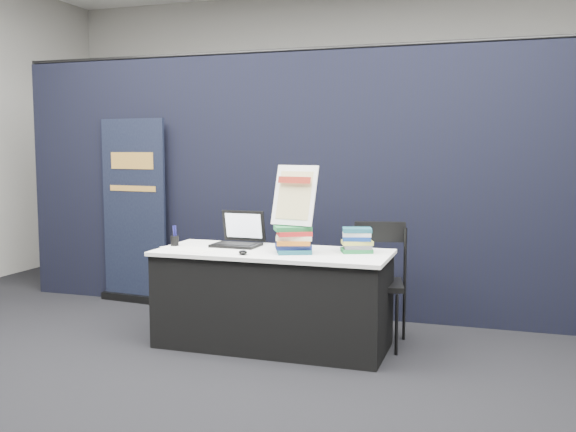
{
  "coord_description": "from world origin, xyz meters",
  "views": [
    {
      "loc": [
        1.62,
        -4.05,
        1.53
      ],
      "look_at": [
        0.12,
        0.55,
        1.02
      ],
      "focal_mm": 40.0,
      "sensor_mm": 36.0,
      "label": 1
    }
  ],
  "objects_px": {
    "display_table": "(273,298)",
    "book_stack_short": "(356,240)",
    "laptop": "(238,238)",
    "book_stack_tall": "(293,240)",
    "stacking_chair": "(376,277)",
    "pullup_banner": "(134,222)",
    "info_sign": "(295,196)"
  },
  "relations": [
    {
      "from": "display_table",
      "to": "info_sign",
      "type": "height_order",
      "value": "info_sign"
    },
    {
      "from": "display_table",
      "to": "book_stack_tall",
      "type": "relative_size",
      "value": 5.93
    },
    {
      "from": "display_table",
      "to": "info_sign",
      "type": "relative_size",
      "value": 3.84
    },
    {
      "from": "display_table",
      "to": "pullup_banner",
      "type": "distance_m",
      "value": 2.07
    },
    {
      "from": "pullup_banner",
      "to": "book_stack_tall",
      "type": "bearing_deg",
      "value": -20.95
    },
    {
      "from": "display_table",
      "to": "book_stack_short",
      "type": "bearing_deg",
      "value": 10.8
    },
    {
      "from": "pullup_banner",
      "to": "display_table",
      "type": "bearing_deg",
      "value": -21.85
    },
    {
      "from": "book_stack_tall",
      "to": "stacking_chair",
      "type": "distance_m",
      "value": 0.74
    },
    {
      "from": "book_stack_short",
      "to": "display_table",
      "type": "bearing_deg",
      "value": -169.2
    },
    {
      "from": "info_sign",
      "to": "pullup_banner",
      "type": "bearing_deg",
      "value": 165.08
    },
    {
      "from": "book_stack_short",
      "to": "pullup_banner",
      "type": "distance_m",
      "value": 2.56
    },
    {
      "from": "laptop",
      "to": "stacking_chair",
      "type": "relative_size",
      "value": 0.4
    },
    {
      "from": "stacking_chair",
      "to": "laptop",
      "type": "bearing_deg",
      "value": 176.22
    },
    {
      "from": "book_stack_short",
      "to": "info_sign",
      "type": "distance_m",
      "value": 0.57
    },
    {
      "from": "laptop",
      "to": "book_stack_short",
      "type": "distance_m",
      "value": 0.98
    },
    {
      "from": "display_table",
      "to": "book_stack_short",
      "type": "relative_size",
      "value": 7.05
    },
    {
      "from": "book_stack_short",
      "to": "stacking_chair",
      "type": "bearing_deg",
      "value": 57.64
    },
    {
      "from": "display_table",
      "to": "book_stack_tall",
      "type": "xyz_separation_m",
      "value": [
        0.18,
        -0.06,
        0.48
      ]
    },
    {
      "from": "laptop",
      "to": "pullup_banner",
      "type": "height_order",
      "value": "pullup_banner"
    },
    {
      "from": "display_table",
      "to": "pullup_banner",
      "type": "height_order",
      "value": "pullup_banner"
    },
    {
      "from": "book_stack_tall",
      "to": "book_stack_short",
      "type": "relative_size",
      "value": 1.19
    },
    {
      "from": "info_sign",
      "to": "pullup_banner",
      "type": "xyz_separation_m",
      "value": [
        -1.98,
        0.97,
        -0.37
      ]
    },
    {
      "from": "book_stack_tall",
      "to": "display_table",
      "type": "bearing_deg",
      "value": 162.51
    },
    {
      "from": "laptop",
      "to": "pullup_banner",
      "type": "xyz_separation_m",
      "value": [
        -1.44,
        0.79,
        -0.01
      ]
    },
    {
      "from": "laptop",
      "to": "pullup_banner",
      "type": "bearing_deg",
      "value": 153.03
    },
    {
      "from": "display_table",
      "to": "stacking_chair",
      "type": "distance_m",
      "value": 0.82
    },
    {
      "from": "book_stack_tall",
      "to": "book_stack_short",
      "type": "bearing_deg",
      "value": 21.88
    },
    {
      "from": "info_sign",
      "to": "pullup_banner",
      "type": "relative_size",
      "value": 0.26
    },
    {
      "from": "display_table",
      "to": "book_stack_short",
      "type": "xyz_separation_m",
      "value": [
        0.63,
        0.12,
        0.47
      ]
    },
    {
      "from": "display_table",
      "to": "pullup_banner",
      "type": "relative_size",
      "value": 0.99
    },
    {
      "from": "display_table",
      "to": "stacking_chair",
      "type": "relative_size",
      "value": 1.9
    },
    {
      "from": "display_table",
      "to": "laptop",
      "type": "xyz_separation_m",
      "value": [
        -0.35,
        0.16,
        0.44
      ]
    }
  ]
}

